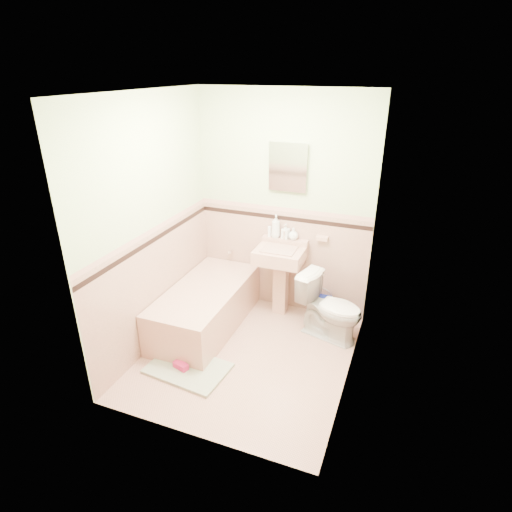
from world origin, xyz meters
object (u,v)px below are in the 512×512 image
(medicine_cabinet, at_px, (288,167))
(soap_bottle_mid, at_px, (286,231))
(soap_bottle_right, at_px, (293,234))
(bucket, at_px, (322,306))
(sink, at_px, (279,282))
(bathtub, at_px, (206,308))
(toilet, at_px, (331,308))
(shoe, at_px, (181,366))
(soap_bottle_left, at_px, (276,226))

(medicine_cabinet, bearing_deg, soap_bottle_mid, -83.36)
(soap_bottle_right, distance_m, bucket, 0.93)
(sink, bearing_deg, medicine_cabinet, 90.00)
(sink, height_order, soap_bottle_right, soap_bottle_right)
(soap_bottle_mid, xyz_separation_m, bucket, (0.48, -0.03, -0.86))
(bathtub, distance_m, toilet, 1.37)
(bucket, relative_size, shoe, 1.57)
(bathtub, relative_size, sink, 1.79)
(soap_bottle_mid, bearing_deg, medicine_cabinet, 96.64)
(medicine_cabinet, relative_size, bucket, 2.08)
(medicine_cabinet, bearing_deg, soap_bottle_left, -165.28)
(medicine_cabinet, distance_m, soap_bottle_right, 0.74)
(bathtub, xyz_separation_m, toilet, (1.33, 0.30, 0.13))
(bathtub, relative_size, soap_bottle_right, 10.76)
(medicine_cabinet, xyz_separation_m, soap_bottle_left, (-0.11, -0.03, -0.67))
(soap_bottle_mid, bearing_deg, bathtub, -133.91)
(medicine_cabinet, xyz_separation_m, bucket, (0.48, -0.06, -1.58))
(medicine_cabinet, height_order, toilet, medicine_cabinet)
(sink, xyz_separation_m, medicine_cabinet, (0.00, 0.21, 1.28))
(bathtub, height_order, toilet, toilet)
(medicine_cabinet, height_order, soap_bottle_mid, medicine_cabinet)
(bathtub, distance_m, soap_bottle_mid, 1.24)
(soap_bottle_right, bearing_deg, bathtub, -137.50)
(soap_bottle_left, distance_m, toilet, 1.10)
(toilet, xyz_separation_m, bucket, (-0.17, 0.38, -0.23))
(bathtub, xyz_separation_m, bucket, (1.16, 0.68, -0.11))
(medicine_cabinet, bearing_deg, soap_bottle_right, -17.58)
(soap_bottle_right, bearing_deg, bucket, -4.53)
(sink, xyz_separation_m, soap_bottle_left, (-0.11, 0.18, 0.61))
(soap_bottle_left, xyz_separation_m, toilet, (0.76, -0.41, -0.68))
(soap_bottle_right, distance_m, toilet, 0.92)
(sink, xyz_separation_m, shoe, (-0.55, -1.31, -0.36))
(soap_bottle_left, relative_size, soap_bottle_right, 1.91)
(soap_bottle_left, bearing_deg, sink, -57.61)
(toilet, bearing_deg, soap_bottle_mid, 73.13)
(medicine_cabinet, xyz_separation_m, toilet, (0.65, -0.44, -1.35))
(soap_bottle_right, xyz_separation_m, shoe, (-0.65, -1.49, -0.90))
(soap_bottle_mid, bearing_deg, bucket, -3.66)
(sink, bearing_deg, shoe, -112.77)
(medicine_cabinet, distance_m, soap_bottle_mid, 0.72)
(bathtub, xyz_separation_m, soap_bottle_mid, (0.68, 0.71, 0.76))
(soap_bottle_right, height_order, shoe, soap_bottle_right)
(bathtub, relative_size, soap_bottle_mid, 8.70)
(soap_bottle_mid, bearing_deg, toilet, -32.28)
(soap_bottle_left, height_order, bucket, soap_bottle_left)
(soap_bottle_right, relative_size, shoe, 0.92)
(bucket, bearing_deg, soap_bottle_mid, 176.34)
(soap_bottle_mid, relative_size, toilet, 0.25)
(sink, distance_m, bucket, 0.59)
(soap_bottle_right, bearing_deg, shoe, -113.39)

